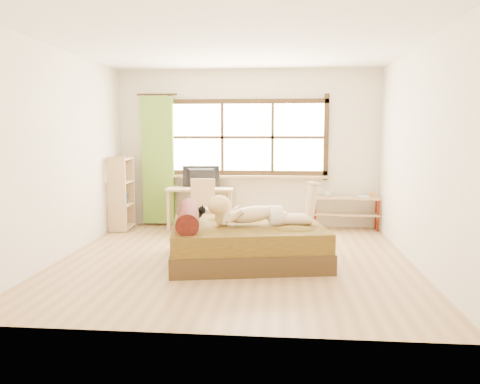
# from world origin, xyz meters

# --- Properties ---
(floor) EXTENTS (4.50, 4.50, 0.00)m
(floor) POSITION_xyz_m (0.00, 0.00, 0.00)
(floor) COLOR #9E754C
(floor) RESTS_ON ground
(ceiling) EXTENTS (4.50, 4.50, 0.00)m
(ceiling) POSITION_xyz_m (0.00, 0.00, 2.70)
(ceiling) COLOR white
(ceiling) RESTS_ON wall_back
(wall_back) EXTENTS (4.50, 0.00, 4.50)m
(wall_back) POSITION_xyz_m (0.00, 2.25, 1.35)
(wall_back) COLOR silver
(wall_back) RESTS_ON floor
(wall_front) EXTENTS (4.50, 0.00, 4.50)m
(wall_front) POSITION_xyz_m (0.00, -2.25, 1.35)
(wall_front) COLOR silver
(wall_front) RESTS_ON floor
(wall_left) EXTENTS (0.00, 4.50, 4.50)m
(wall_left) POSITION_xyz_m (-2.25, 0.00, 1.35)
(wall_left) COLOR silver
(wall_left) RESTS_ON floor
(wall_right) EXTENTS (0.00, 4.50, 4.50)m
(wall_right) POSITION_xyz_m (2.25, 0.00, 1.35)
(wall_right) COLOR silver
(wall_right) RESTS_ON floor
(window) EXTENTS (2.80, 0.16, 1.46)m
(window) POSITION_xyz_m (0.00, 2.22, 1.51)
(window) COLOR #FFEDBF
(window) RESTS_ON wall_back
(curtain) EXTENTS (0.55, 0.10, 2.20)m
(curtain) POSITION_xyz_m (-1.55, 2.13, 1.15)
(curtain) COLOR #4A8524
(curtain) RESTS_ON wall_back
(bed) EXTENTS (2.15, 1.84, 0.73)m
(bed) POSITION_xyz_m (0.12, -0.01, 0.26)
(bed) COLOR #321F0F
(bed) RESTS_ON floor
(woman) EXTENTS (1.38, 0.61, 0.57)m
(woman) POSITION_xyz_m (0.31, -0.05, 0.76)
(woman) COLOR #DAB78D
(woman) RESTS_ON bed
(kitten) EXTENTS (0.30, 0.16, 0.23)m
(kitten) POSITION_xyz_m (-0.56, 0.10, 0.59)
(kitten) COLOR black
(kitten) RESTS_ON bed
(desk) EXTENTS (1.16, 0.58, 0.70)m
(desk) POSITION_xyz_m (-0.78, 1.95, 0.61)
(desk) COLOR #A07F57
(desk) RESTS_ON floor
(monitor) EXTENTS (0.63, 0.12, 0.36)m
(monitor) POSITION_xyz_m (-0.78, 2.00, 0.89)
(monitor) COLOR black
(monitor) RESTS_ON desk
(chair) EXTENTS (0.42, 0.42, 0.88)m
(chair) POSITION_xyz_m (-0.68, 1.58, 0.49)
(chair) COLOR #A07F57
(chair) RESTS_ON floor
(pipe_shelf) EXTENTS (1.13, 0.31, 0.64)m
(pipe_shelf) POSITION_xyz_m (1.70, 2.07, 0.41)
(pipe_shelf) COLOR #A07F57
(pipe_shelf) RESTS_ON floor
(cup) EXTENTS (0.12, 0.12, 0.09)m
(cup) POSITION_xyz_m (1.38, 2.07, 0.61)
(cup) COLOR gray
(cup) RESTS_ON pipe_shelf
(book) EXTENTS (0.18, 0.24, 0.02)m
(book) POSITION_xyz_m (1.88, 2.07, 0.57)
(book) COLOR gray
(book) RESTS_ON pipe_shelf
(bookshelf) EXTENTS (0.32, 0.54, 1.23)m
(bookshelf) POSITION_xyz_m (-2.08, 1.72, 0.62)
(bookshelf) COLOR #A07F57
(bookshelf) RESTS_ON floor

